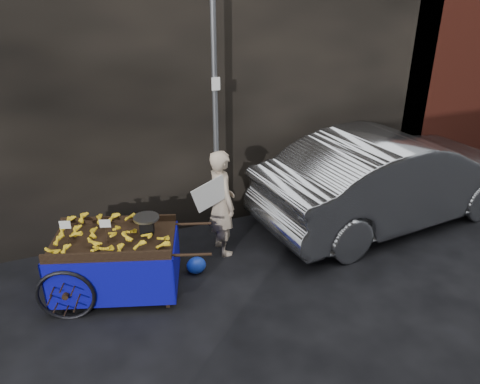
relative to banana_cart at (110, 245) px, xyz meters
name	(u,v)px	position (x,y,z in m)	size (l,w,h in m)	color
ground	(229,279)	(1.47, -0.33, -0.71)	(80.00, 80.00, 0.00)	black
building_wall	(194,61)	(1.87, 2.27, 1.79)	(13.50, 2.00, 5.00)	black
street_pole	(215,110)	(1.77, 0.97, 1.30)	(0.12, 0.10, 4.00)	slate
banana_cart	(110,245)	(0.00, 0.00, 0.00)	(2.29, 1.54, 1.15)	black
vendor	(222,203)	(1.65, 0.40, 0.10)	(0.74, 0.61, 1.60)	tan
plastic_bag	(196,265)	(1.11, -0.02, -0.58)	(0.28, 0.22, 0.25)	blue
parked_car	(392,178)	(4.57, 0.29, 0.06)	(1.62, 4.66, 1.53)	#B6B9BE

